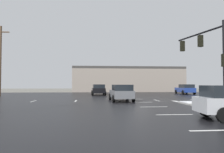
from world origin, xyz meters
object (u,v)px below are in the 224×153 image
(sedan_black, at_px, (98,89))
(sedan_blue, at_px, (185,89))
(utility_pole_far, at_px, (0,59))
(traffic_signal_mast, at_px, (209,51))
(sedan_grey, at_px, (121,92))

(sedan_black, distance_m, sedan_blue, 14.15)
(sedan_black, height_order, utility_pole_far, utility_pole_far)
(traffic_signal_mast, distance_m, sedan_black, 18.78)
(traffic_signal_mast, bearing_deg, utility_pole_far, 45.16)
(sedan_black, relative_size, sedan_blue, 1.00)
(utility_pole_far, bearing_deg, sedan_black, 10.12)
(sedan_black, bearing_deg, utility_pole_far, 98.06)
(sedan_blue, xyz_separation_m, utility_pole_far, (-27.26, -3.86, 4.09))
(sedan_grey, bearing_deg, sedan_blue, -43.81)
(utility_pole_far, bearing_deg, sedan_blue, 8.07)
(traffic_signal_mast, xyz_separation_m, utility_pole_far, (-21.30, 14.25, 0.74))
(sedan_grey, relative_size, sedan_black, 1.00)
(sedan_grey, height_order, sedan_blue, same)
(sedan_black, distance_m, utility_pole_far, 14.02)
(traffic_signal_mast, relative_size, sedan_grey, 1.32)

